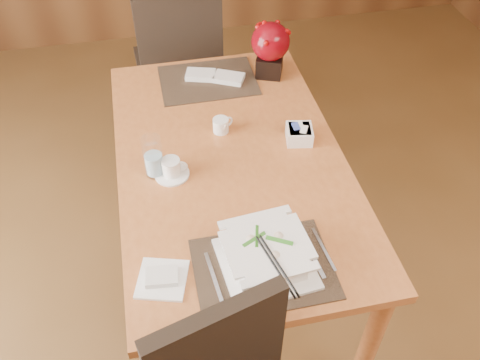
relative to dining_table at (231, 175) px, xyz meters
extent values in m
cube|color=#C36D36|center=(0.00, 0.00, 0.08)|extent=(0.90, 1.50, 0.04)
cylinder|color=#C36D36|center=(-0.39, 0.69, -0.30)|extent=(0.07, 0.07, 0.71)
cylinder|color=#C36D36|center=(0.39, -0.69, -0.30)|extent=(0.07, 0.07, 0.71)
cylinder|color=#C36D36|center=(0.39, 0.69, -0.30)|extent=(0.07, 0.07, 0.71)
cube|color=black|center=(0.00, -0.55, 0.10)|extent=(0.45, 0.33, 0.01)
cube|color=black|center=(0.00, 0.55, 0.10)|extent=(0.45, 0.33, 0.01)
cube|color=white|center=(0.01, -0.54, 0.10)|extent=(0.32, 0.32, 0.01)
cube|color=white|center=(0.01, -0.54, 0.16)|extent=(0.23, 0.23, 0.10)
cylinder|color=#C8C26C|center=(0.01, -0.54, 0.16)|extent=(0.19, 0.19, 0.08)
cylinder|color=white|center=(-0.24, -0.05, 0.10)|extent=(0.13, 0.13, 0.01)
cylinder|color=white|center=(-0.24, -0.05, 0.14)|extent=(0.08, 0.08, 0.07)
cylinder|color=black|center=(-0.24, -0.05, 0.17)|extent=(0.06, 0.06, 0.01)
cylinder|color=white|center=(-0.30, -0.03, 0.18)|extent=(0.09, 0.09, 0.17)
cube|color=white|center=(0.30, 0.05, 0.13)|extent=(0.12, 0.12, 0.06)
cube|color=black|center=(0.30, 0.55, 0.15)|extent=(0.16, 0.16, 0.10)
sphere|color=maroon|center=(0.30, 0.55, 0.27)|extent=(0.18, 0.18, 0.18)
cube|color=white|center=(-0.33, -0.52, 0.10)|extent=(0.19, 0.19, 0.01)
cube|color=black|center=(-0.20, -0.79, 0.06)|extent=(0.42, 0.16, 0.48)
cube|color=black|center=(-0.09, 1.15, -0.18)|extent=(0.49, 0.49, 0.06)
cube|color=black|center=(-0.08, 0.94, 0.10)|extent=(0.45, 0.07, 0.51)
cylinder|color=black|center=(0.09, 1.35, -0.43)|extent=(0.04, 0.04, 0.44)
cylinder|color=black|center=(0.11, 0.97, -0.43)|extent=(0.04, 0.04, 0.44)
cylinder|color=black|center=(-0.30, 1.34, -0.43)|extent=(0.04, 0.04, 0.44)
cylinder|color=black|center=(-0.28, 0.95, -0.43)|extent=(0.04, 0.04, 0.44)
camera|label=1|loc=(-0.27, -1.47, 1.48)|focal=38.00mm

